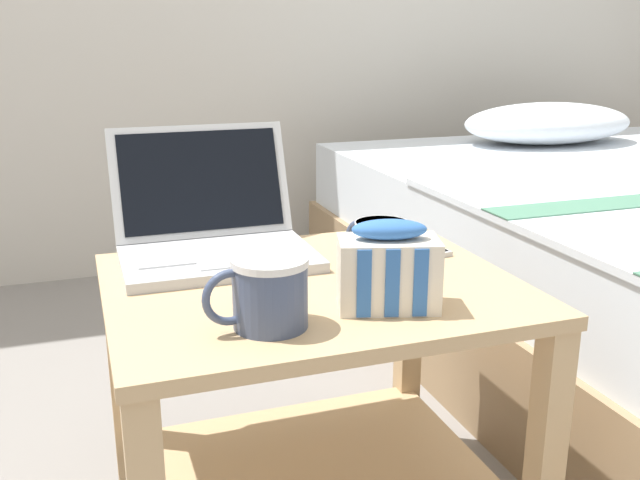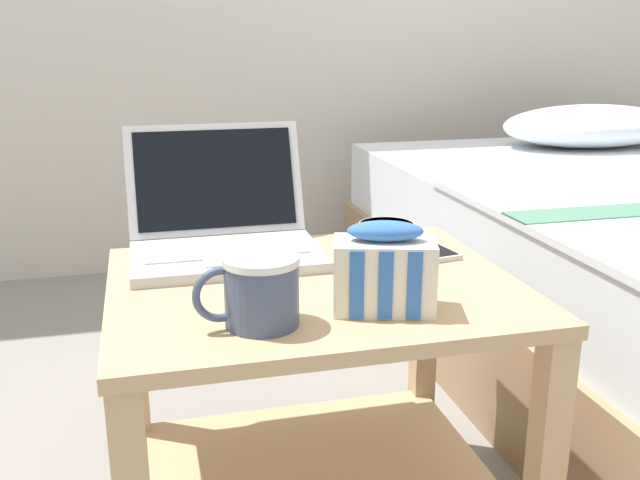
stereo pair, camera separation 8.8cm
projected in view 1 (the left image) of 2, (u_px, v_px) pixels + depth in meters
The scene contains 6 objects.
bedside_table at pixel (312, 379), 1.18m from camera, with size 0.64×0.52×0.48m.
laptop at pixel (213, 232), 1.25m from camera, with size 0.32×0.29×0.22m.
mug_front_left at pixel (380, 244), 1.16m from camera, with size 0.09×0.12×0.09m.
mug_front_right at pixel (268, 289), 0.94m from camera, with size 0.15×0.10×0.10m.
snack_bag at pixel (388, 269), 1.01m from camera, with size 0.16×0.12×0.13m.
cell_phone at pixel (412, 247), 1.30m from camera, with size 0.10×0.15×0.01m.
Camera 1 is at (-0.34, -1.01, 0.86)m, focal length 40.00 mm.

